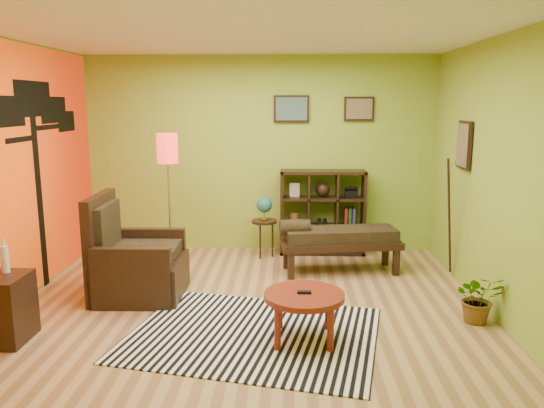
{
  "coord_description": "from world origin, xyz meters",
  "views": [
    {
      "loc": [
        0.43,
        -5.38,
        2.14
      ],
      "look_at": [
        0.24,
        0.3,
        1.05
      ],
      "focal_mm": 35.0,
      "sensor_mm": 36.0,
      "label": 1
    }
  ],
  "objects_px": {
    "globe_table": "(264,212)",
    "cube_shelf": "(323,212)",
    "floor_lamp": "(168,161)",
    "coffee_table": "(304,300)",
    "bench": "(337,238)",
    "armchair": "(134,265)",
    "potted_plant": "(478,303)"
  },
  "relations": [
    {
      "from": "globe_table",
      "to": "cube_shelf",
      "type": "relative_size",
      "value": 0.72
    },
    {
      "from": "floor_lamp",
      "to": "globe_table",
      "type": "relative_size",
      "value": 2.06
    },
    {
      "from": "coffee_table",
      "to": "bench",
      "type": "height_order",
      "value": "bench"
    },
    {
      "from": "armchair",
      "to": "cube_shelf",
      "type": "height_order",
      "value": "cube_shelf"
    },
    {
      "from": "globe_table",
      "to": "bench",
      "type": "height_order",
      "value": "globe_table"
    },
    {
      "from": "potted_plant",
      "to": "bench",
      "type": "bearing_deg",
      "value": 129.35
    },
    {
      "from": "floor_lamp",
      "to": "potted_plant",
      "type": "distance_m",
      "value": 3.83
    },
    {
      "from": "globe_table",
      "to": "potted_plant",
      "type": "height_order",
      "value": "globe_table"
    },
    {
      "from": "bench",
      "to": "cube_shelf",
      "type": "bearing_deg",
      "value": 98.36
    },
    {
      "from": "armchair",
      "to": "cube_shelf",
      "type": "distance_m",
      "value": 2.85
    },
    {
      "from": "potted_plant",
      "to": "floor_lamp",
      "type": "bearing_deg",
      "value": 157.75
    },
    {
      "from": "armchair",
      "to": "potted_plant",
      "type": "relative_size",
      "value": 2.3
    },
    {
      "from": "cube_shelf",
      "to": "floor_lamp",
      "type": "bearing_deg",
      "value": -152.53
    },
    {
      "from": "globe_table",
      "to": "floor_lamp",
      "type": "bearing_deg",
      "value": -144.88
    },
    {
      "from": "cube_shelf",
      "to": "potted_plant",
      "type": "distance_m",
      "value": 2.8
    },
    {
      "from": "floor_lamp",
      "to": "potted_plant",
      "type": "bearing_deg",
      "value": -22.25
    },
    {
      "from": "globe_table",
      "to": "cube_shelf",
      "type": "bearing_deg",
      "value": 15.09
    },
    {
      "from": "globe_table",
      "to": "potted_plant",
      "type": "relative_size",
      "value": 1.72
    },
    {
      "from": "bench",
      "to": "potted_plant",
      "type": "relative_size",
      "value": 3.14
    },
    {
      "from": "bench",
      "to": "globe_table",
      "type": "bearing_deg",
      "value": 146.45
    },
    {
      "from": "armchair",
      "to": "floor_lamp",
      "type": "bearing_deg",
      "value": 71.79
    },
    {
      "from": "coffee_table",
      "to": "bench",
      "type": "relative_size",
      "value": 0.47
    },
    {
      "from": "coffee_table",
      "to": "globe_table",
      "type": "bearing_deg",
      "value": 100.5
    },
    {
      "from": "cube_shelf",
      "to": "potted_plant",
      "type": "xyz_separation_m",
      "value": [
        1.39,
        -2.4,
        -0.41
      ]
    },
    {
      "from": "coffee_table",
      "to": "cube_shelf",
      "type": "xyz_separation_m",
      "value": [
        0.34,
        2.86,
        0.21
      ]
    },
    {
      "from": "armchair",
      "to": "floor_lamp",
      "type": "distance_m",
      "value": 1.34
    },
    {
      "from": "cube_shelf",
      "to": "bench",
      "type": "distance_m",
      "value": 0.88
    },
    {
      "from": "cube_shelf",
      "to": "armchair",
      "type": "bearing_deg",
      "value": -141.3
    },
    {
      "from": "armchair",
      "to": "potted_plant",
      "type": "bearing_deg",
      "value": -9.77
    },
    {
      "from": "coffee_table",
      "to": "potted_plant",
      "type": "bearing_deg",
      "value": 15.02
    },
    {
      "from": "coffee_table",
      "to": "armchair",
      "type": "bearing_deg",
      "value": 149.91
    },
    {
      "from": "cube_shelf",
      "to": "globe_table",
      "type": "bearing_deg",
      "value": -164.91
    }
  ]
}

